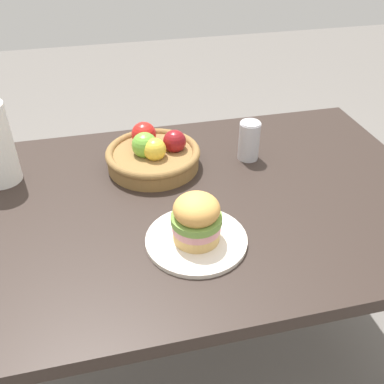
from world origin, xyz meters
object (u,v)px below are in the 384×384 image
at_px(plate, 196,240).
at_px(soda_can, 249,141).
at_px(sandwich, 196,218).
at_px(fruit_basket, 153,154).

height_order(plate, soda_can, soda_can).
xyz_separation_m(plate, sandwich, (0.00, 0.00, 0.07)).
bearing_deg(soda_can, fruit_basket, 175.75).
distance_m(plate, fruit_basket, 0.38).
relative_size(plate, soda_can, 1.99).
bearing_deg(plate, fruit_basket, 96.95).
distance_m(sandwich, fruit_basket, 0.38).
distance_m(soda_can, fruit_basket, 0.30).
xyz_separation_m(plate, soda_can, (0.26, 0.35, 0.06)).
relative_size(plate, sandwich, 1.99).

